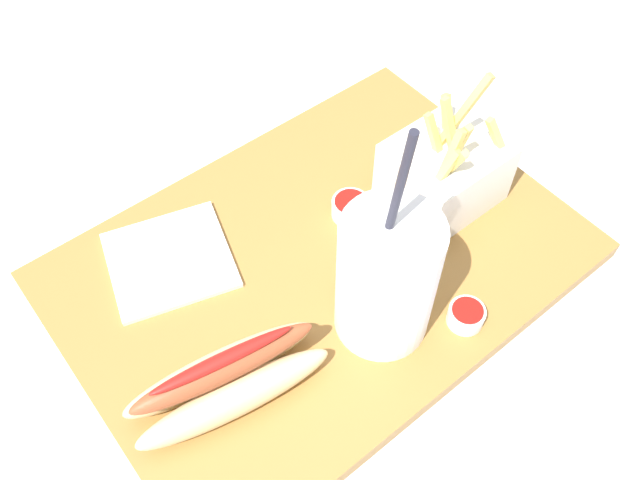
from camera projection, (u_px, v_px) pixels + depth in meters
name	position (u px, v px, depth m)	size (l,w,h in m)	color
ground_plane	(320.00, 275.00, 0.67)	(2.40, 2.40, 0.02)	silver
food_tray	(320.00, 264.00, 0.65)	(0.48, 0.34, 0.02)	olive
soda_cup	(388.00, 278.00, 0.55)	(0.08, 0.08, 0.24)	white
fries_basket	(444.00, 171.00, 0.66)	(0.11, 0.09, 0.15)	white
hot_dog_1	(227.00, 380.00, 0.54)	(0.18, 0.09, 0.06)	#E5C689
ketchup_cup_1	(350.00, 207.00, 0.67)	(0.04, 0.04, 0.02)	white
ketchup_cup_2	(466.00, 315.00, 0.60)	(0.03, 0.03, 0.02)	white
napkin_stack	(170.00, 260.00, 0.64)	(0.11, 0.11, 0.01)	white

